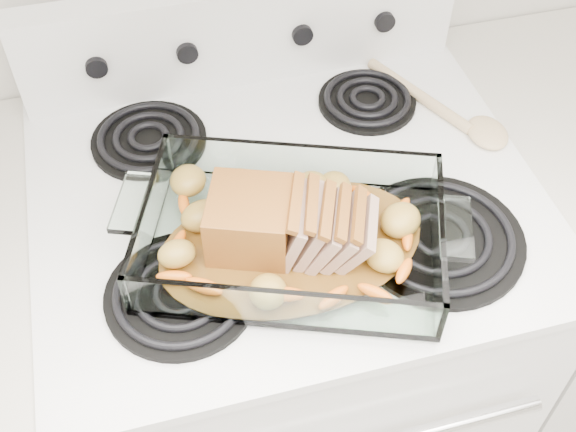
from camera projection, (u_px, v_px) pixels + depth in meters
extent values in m
cube|color=white|center=(286.00, 347.00, 1.48)|extent=(0.76, 0.65, 0.92)
cube|color=white|center=(285.00, 193.00, 1.13)|extent=(0.78, 0.67, 0.02)
cube|color=white|center=(241.00, 32.00, 1.24)|extent=(0.76, 0.06, 0.18)
cylinder|color=black|center=(181.00, 295.00, 0.99)|extent=(0.21, 0.21, 0.01)
cylinder|color=black|center=(439.00, 239.00, 1.05)|extent=(0.25, 0.25, 0.01)
cylinder|color=black|center=(149.00, 140.00, 1.19)|extent=(0.19, 0.19, 0.01)
cylinder|color=black|center=(367.00, 102.00, 1.25)|extent=(0.17, 0.17, 0.01)
cylinder|color=black|center=(96.00, 66.00, 1.18)|extent=(0.04, 0.02, 0.04)
cylinder|color=black|center=(187.00, 52.00, 1.21)|extent=(0.04, 0.02, 0.04)
cylinder|color=black|center=(302.00, 34.00, 1.24)|extent=(0.04, 0.02, 0.04)
cylinder|color=black|center=(384.00, 21.00, 1.27)|extent=(0.04, 0.02, 0.04)
cube|color=silver|center=(575.00, 281.00, 1.60)|extent=(0.55, 0.65, 0.90)
cube|color=silver|center=(292.00, 246.00, 1.03)|extent=(0.41, 0.27, 0.01)
cube|color=silver|center=(319.00, 305.00, 0.92)|extent=(0.41, 0.01, 0.07)
cube|color=silver|center=(269.00, 164.00, 1.08)|extent=(0.41, 0.01, 0.07)
cube|color=silver|center=(146.00, 259.00, 0.97)|extent=(0.01, 0.27, 0.07)
cube|color=silver|center=(427.00, 201.00, 1.04)|extent=(0.01, 0.27, 0.07)
cylinder|color=brown|center=(292.00, 244.00, 1.03)|extent=(0.24, 0.24, 0.00)
cube|color=brown|center=(250.00, 232.00, 0.98)|extent=(0.11, 0.11, 0.09)
cube|color=tan|center=(295.00, 225.00, 1.00)|extent=(0.04, 0.11, 0.09)
cube|color=tan|center=(310.00, 222.00, 1.00)|extent=(0.04, 0.10, 0.08)
cube|color=tan|center=(325.00, 220.00, 1.01)|extent=(0.05, 0.10, 0.08)
cube|color=tan|center=(339.00, 218.00, 1.01)|extent=(0.05, 0.10, 0.07)
cube|color=tan|center=(354.00, 216.00, 1.02)|extent=(0.05, 0.10, 0.07)
ellipsoid|color=#E36204|center=(212.00, 299.00, 0.96)|extent=(0.05, 0.02, 0.02)
ellipsoid|color=#E36204|center=(375.00, 264.00, 1.00)|extent=(0.05, 0.02, 0.02)
ellipsoid|color=#E36204|center=(379.00, 213.00, 1.06)|extent=(0.05, 0.02, 0.02)
ellipsoid|color=#E36204|center=(192.00, 241.00, 1.02)|extent=(0.05, 0.02, 0.02)
ellipsoid|color=#A3863B|center=(187.00, 219.00, 1.03)|extent=(0.05, 0.05, 0.04)
ellipsoid|color=#A3863B|center=(290.00, 194.00, 1.07)|extent=(0.05, 0.05, 0.04)
ellipsoid|color=#A3863B|center=(370.00, 230.00, 1.02)|extent=(0.05, 0.05, 0.04)
cylinder|color=#D8B686|center=(419.00, 95.00, 1.26)|extent=(0.12, 0.22, 0.02)
ellipsoid|color=#D8B686|center=(487.00, 133.00, 1.19)|extent=(0.06, 0.08, 0.02)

